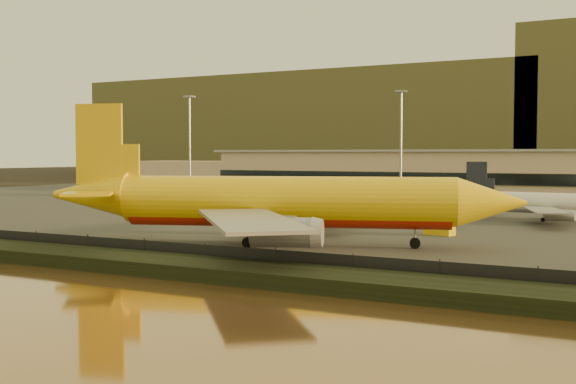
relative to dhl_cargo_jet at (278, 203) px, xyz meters
The scene contains 11 objects.
ground 7.46m from the dhl_cargo_jet, 93.02° to the right, with size 900.00×900.00×0.00m, color black.
embankment 22.54m from the dhl_cargo_jet, 90.69° to the right, with size 320.00×7.00×1.40m, color black.
tarmac 90.14m from the dhl_cargo_jet, 90.17° to the left, with size 320.00×220.00×0.20m, color #2D2D2D.
perimeter_fence 18.51m from the dhl_cargo_jet, 90.84° to the right, with size 300.00×0.05×2.20m, color black.
terminal_building 121.44m from the dhl_cargo_jet, 96.99° to the left, with size 202.00×25.00×12.60m.
apron_light_masts 72.24m from the dhl_cargo_jet, 78.11° to the left, with size 152.20×12.20×25.40m.
distant_hills 336.63m from the dhl_cargo_jet, 93.59° to the left, with size 470.00×160.00×70.00m.
dhl_cargo_jet is the anchor object (origin of this frame).
white_narrowbody_jet 56.06m from the dhl_cargo_jet, 62.26° to the left, with size 34.84×33.95×10.01m.
gse_vehicle_yellow 25.67m from the dhl_cargo_jet, 55.43° to the left, with size 4.16×1.87×1.87m, color #E6B70C.
gse_vehicle_white 32.04m from the dhl_cargo_jet, 108.20° to the left, with size 4.23×1.90×1.90m, color silver.
Camera 1 is at (43.30, -72.89, 11.51)m, focal length 45.00 mm.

